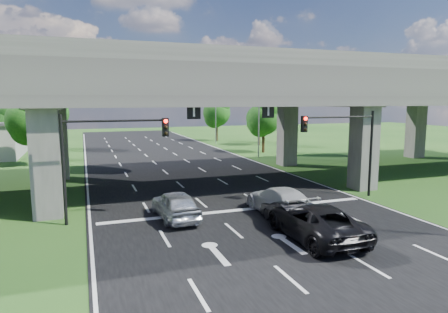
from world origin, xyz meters
TOP-DOWN VIEW (x-y plane):
  - ground at (0.00, 0.00)m, footprint 160.00×160.00m
  - road at (0.00, 10.00)m, footprint 18.00×120.00m
  - overpass at (0.00, 12.00)m, footprint 80.00×15.00m
  - signal_right at (7.82, 3.94)m, footprint 5.76×0.54m
  - signal_left at (-7.82, 3.94)m, footprint 5.76×0.54m
  - streetlight_far at (10.10, 24.00)m, footprint 3.38×0.25m
  - streetlight_beyond at (10.10, 40.00)m, footprint 3.38×0.25m
  - tree_left_near at (-13.95, 26.00)m, footprint 4.50×4.50m
  - tree_left_mid at (-16.95, 34.00)m, footprint 3.91×3.90m
  - tree_left_far at (-12.95, 42.00)m, footprint 4.80×4.80m
  - tree_right_near at (13.05, 28.00)m, footprint 4.20×4.20m
  - tree_right_mid at (16.05, 36.00)m, footprint 3.91×3.90m
  - tree_right_far at (12.05, 44.00)m, footprint 4.50×4.50m
  - car_silver at (-4.18, 3.00)m, footprint 2.19×4.91m
  - car_dark at (1.25, -0.11)m, footprint 1.50×4.08m
  - car_white at (1.80, 1.84)m, footprint 2.35×5.67m
  - car_trailing at (1.51, -2.42)m, footprint 2.93×6.20m

SIDE VIEW (x-z plane):
  - ground at x=0.00m, z-range 0.00..0.00m
  - road at x=0.00m, z-range 0.00..0.03m
  - car_dark at x=1.25m, z-range 0.03..1.36m
  - car_white at x=1.80m, z-range 0.03..1.67m
  - car_silver at x=-4.18m, z-range 0.03..1.67m
  - car_trailing at x=1.51m, z-range 0.03..1.74m
  - tree_left_mid at x=-16.95m, z-range 0.79..7.55m
  - tree_right_mid at x=16.05m, z-range 0.79..7.55m
  - signal_right at x=7.82m, z-range 1.19..7.19m
  - signal_left at x=-7.82m, z-range 1.19..7.19m
  - tree_right_near at x=13.05m, z-range 0.86..8.14m
  - tree_left_near at x=-13.95m, z-range 0.92..8.72m
  - tree_right_far at x=12.05m, z-range 0.92..8.72m
  - tree_left_far at x=-12.95m, z-range 0.98..9.30m
  - streetlight_far at x=10.10m, z-range 0.85..10.85m
  - streetlight_beyond at x=10.10m, z-range 0.85..10.85m
  - overpass at x=0.00m, z-range 2.92..12.92m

